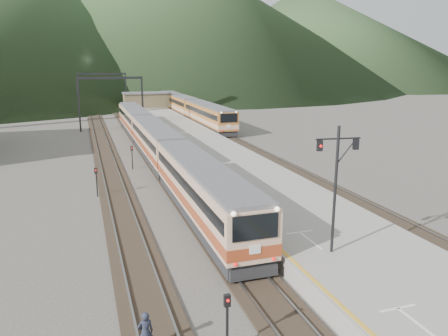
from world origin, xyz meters
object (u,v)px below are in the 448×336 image
object	(u,v)px
main_train	(156,143)
second_train	(181,104)
worker	(145,332)
signal_mast	(336,176)

from	to	relation	value
main_train	second_train	xyz separation A→B (m)	(11.50, 39.94, 0.12)
second_train	worker	world-z (taller)	second_train
signal_mast	worker	distance (m)	11.03
main_train	signal_mast	xyz separation A→B (m)	(4.12, -27.70, 2.95)
second_train	main_train	bearing A→B (deg)	-106.06
second_train	signal_mast	size ratio (longest dim) A/B	9.54
worker	signal_mast	bearing A→B (deg)	-164.69
second_train	signal_mast	distance (m)	68.10
second_train	signal_mast	xyz separation A→B (m)	(-7.38, -67.64, 2.83)
main_train	signal_mast	world-z (taller)	signal_mast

